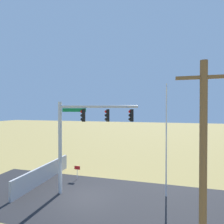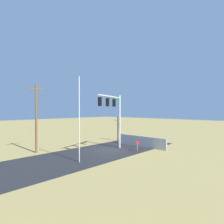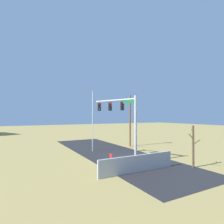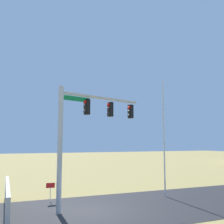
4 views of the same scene
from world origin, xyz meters
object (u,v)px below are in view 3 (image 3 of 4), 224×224
flagpole (93,121)px  bare_tree (193,146)px  signal_mast (123,115)px  utility_pole (130,120)px  open_sign (111,157)px

flagpole → bare_tree: 13.25m
signal_mast → flagpole: size_ratio=0.84×
flagpole → utility_pole: 7.06m
utility_pole → open_sign: 12.70m
utility_pole → open_sign: utility_pole is taller
signal_mast → bare_tree: (5.67, 4.37, -2.91)m
signal_mast → open_sign: 4.99m
signal_mast → utility_pole: utility_pole is taller
flagpole → utility_pole: size_ratio=1.02×
flagpole → open_sign: size_ratio=6.88×
utility_pole → bare_tree: bearing=-6.9°
signal_mast → bare_tree: bearing=37.6°
signal_mast → flagpole: bearing=-170.6°
flagpole → signal_mast: bearing=9.4°
flagpole → open_sign: (7.88, -1.37, -3.29)m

